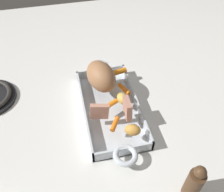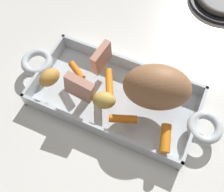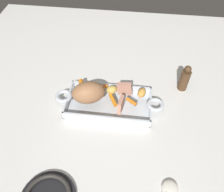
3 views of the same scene
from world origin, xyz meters
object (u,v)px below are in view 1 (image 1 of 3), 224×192
object	(u,v)px
pork_roast	(101,76)
roast_slice_outer	(127,108)
roast_slice_thick	(99,111)
potato_golden_small	(133,130)
potato_near_roast	(123,99)
pepper_mill	(194,183)
baby_carrot_northwest	(124,89)
baby_carrot_short	(109,105)
baby_carrot_long	(119,72)
roasting_dish	(111,108)
baby_carrot_center_left	(115,124)

from	to	relation	value
pork_roast	roast_slice_outer	xyz separation A→B (m)	(-0.15, -0.06, -0.02)
roast_slice_thick	potato_golden_small	size ratio (longest dim) A/B	1.20
roast_slice_outer	potato_golden_small	bearing A→B (deg)	177.67
roast_slice_thick	potato_near_roast	world-z (taller)	roast_slice_thick
potato_near_roast	pepper_mill	size ratio (longest dim) A/B	0.35
roast_slice_thick	pork_roast	bearing A→B (deg)	-13.39
pepper_mill	baby_carrot_northwest	bearing A→B (deg)	13.36
baby_carrot_short	potato_golden_small	world-z (taller)	potato_golden_small
baby_carrot_long	potato_golden_small	xyz separation A→B (m)	(-0.28, 0.03, 0.01)
potato_near_roast	baby_carrot_northwest	bearing A→B (deg)	-19.78
potato_near_roast	potato_golden_small	world-z (taller)	same
roast_slice_thick	potato_golden_small	xyz separation A→B (m)	(-0.08, -0.09, -0.01)
roasting_dish	pepper_mill	xyz separation A→B (m)	(-0.34, -0.15, 0.05)
baby_carrot_northwest	pepper_mill	size ratio (longest dim) A/B	0.41
potato_near_roast	roasting_dish	bearing A→B (deg)	78.74
roast_slice_outer	baby_carrot_long	bearing A→B (deg)	-6.54
baby_carrot_short	baby_carrot_northwest	bearing A→B (deg)	-47.69
baby_carrot_short	baby_carrot_center_left	bearing A→B (deg)	-179.17
roast_slice_outer	baby_carrot_northwest	bearing A→B (deg)	-9.49
roast_slice_thick	baby_carrot_long	world-z (taller)	roast_slice_thick
baby_carrot_long	roasting_dish	bearing A→B (deg)	154.74
pork_roast	baby_carrot_center_left	bearing A→B (deg)	-177.62
pepper_mill	baby_carrot_long	bearing A→B (deg)	10.18
potato_golden_small	baby_carrot_center_left	bearing A→B (deg)	47.97
baby_carrot_northwest	baby_carrot_short	bearing A→B (deg)	132.31
roasting_dish	potato_near_roast	xyz separation A→B (m)	(-0.01, -0.04, 0.05)
pork_roast	roast_slice_thick	distance (m)	0.15
roast_slice_outer	potato_near_roast	bearing A→B (deg)	0.44
roast_slice_thick	baby_carrot_short	world-z (taller)	roast_slice_thick
pork_roast	pepper_mill	bearing A→B (deg)	-158.58
baby_carrot_short	baby_carrot_northwest	size ratio (longest dim) A/B	1.16
roasting_dish	roast_slice_outer	size ratio (longest dim) A/B	7.70
roasting_dish	roast_slice_thick	xyz separation A→B (m)	(-0.06, 0.05, 0.06)
baby_carrot_short	pepper_mill	bearing A→B (deg)	-153.42
roasting_dish	pork_roast	size ratio (longest dim) A/B	3.48
baby_carrot_long	potato_golden_small	bearing A→B (deg)	174.61
roast_slice_outer	baby_carrot_northwest	world-z (taller)	roast_slice_outer
pork_roast	potato_near_roast	bearing A→B (deg)	-148.68
roast_slice_outer	baby_carrot_short	bearing A→B (deg)	47.84
roasting_dish	roast_slice_outer	bearing A→B (deg)	-147.33
pork_roast	potato_golden_small	distance (m)	0.23
pepper_mill	potato_golden_small	bearing A→B (deg)	29.71
roasting_dish	baby_carrot_northwest	xyz separation A→B (m)	(0.04, -0.06, 0.04)
pork_roast	potato_near_roast	xyz separation A→B (m)	(-0.09, -0.06, -0.03)
pork_roast	potato_golden_small	size ratio (longest dim) A/B	2.78
roast_slice_outer	potato_near_roast	world-z (taller)	roast_slice_outer
roast_slice_outer	baby_carrot_center_left	distance (m)	0.06
potato_near_roast	roast_slice_thick	bearing A→B (deg)	118.07
baby_carrot_short	baby_carrot_northwest	xyz separation A→B (m)	(0.06, -0.07, 0.00)
roast_slice_outer	potato_near_roast	xyz separation A→B (m)	(0.06, 0.00, -0.01)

